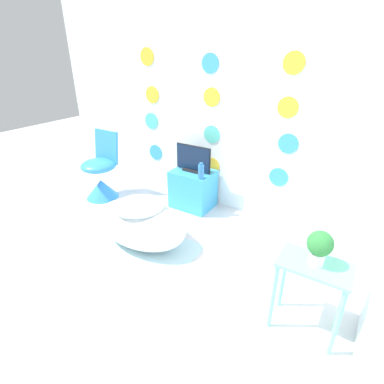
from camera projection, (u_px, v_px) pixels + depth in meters
name	position (u px, v px, depth m)	size (l,w,h in m)	color
ground_plane	(76.00, 306.00, 2.39)	(12.00, 12.00, 0.00)	silver
wall_back_dotted	(213.00, 101.00, 3.45)	(4.83, 0.05, 2.60)	white
rug	(133.00, 247.00, 3.09)	(1.28, 0.83, 0.01)	silver
bathtub	(141.00, 223.00, 3.07)	(1.03, 0.62, 0.46)	white
chair	(101.00, 177.00, 4.00)	(0.46, 0.46, 0.89)	#338CE0
tv_cabinet	(193.00, 189.00, 3.78)	(0.50, 0.40, 0.49)	#389ED6
tv	(193.00, 160.00, 3.61)	(0.47, 0.12, 0.32)	black
vase	(201.00, 171.00, 3.43)	(0.07, 0.07, 0.19)	#2D72B7
side_table	(312.00, 280.00, 2.01)	(0.47, 0.29, 0.59)	#72D8B7
potted_plant_left	(320.00, 246.00, 1.89)	(0.17, 0.17, 0.24)	white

